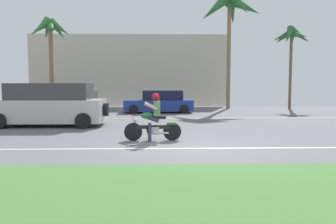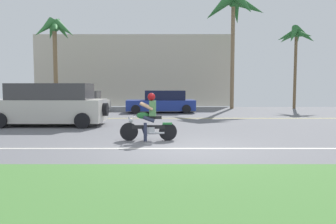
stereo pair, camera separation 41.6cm
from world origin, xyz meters
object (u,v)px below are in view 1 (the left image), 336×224
motorcyclist (153,121)px  suv_nearby (50,105)px  palm_tree_1 (50,33)px  motorcyclist_distant (43,109)px  parked_car_0 (75,102)px  parked_car_1 (159,102)px  palm_tree_0 (230,9)px  palm_tree_2 (291,39)px

motorcyclist → suv_nearby: bearing=138.5°
palm_tree_1 → motorcyclist_distant: palm_tree_1 is taller
parked_car_0 → motorcyclist_distant: size_ratio=3.05×
parked_car_0 → palm_tree_1: size_ratio=0.65×
parked_car_0 → parked_car_1: (5.56, -0.34, 0.02)m
parked_car_0 → motorcyclist_distant: parked_car_0 is taller
palm_tree_0 → motorcyclist_distant: palm_tree_0 is taller
suv_nearby → parked_car_1: size_ratio=1.10×
parked_car_0 → motorcyclist_distant: bearing=-94.5°
motorcyclist → palm_tree_2: palm_tree_2 is taller
suv_nearby → palm_tree_0: size_ratio=0.55×
suv_nearby → parked_car_0: (-0.79, 7.30, -0.24)m
motorcyclist → motorcyclist_distant: size_ratio=1.30×
palm_tree_1 → motorcyclist_distant: (1.74, -6.85, -4.86)m
motorcyclist → palm_tree_2: (10.26, 14.89, 4.66)m
parked_car_0 → palm_tree_2: 16.67m
palm_tree_1 → palm_tree_2: bearing=4.9°
suv_nearby → palm_tree_1: size_ratio=0.76×
suv_nearby → palm_tree_0: 16.17m
motorcyclist → suv_nearby: suv_nearby is taller
palm_tree_0 → palm_tree_2: (4.75, 0.05, -2.19)m
motorcyclist → palm_tree_2: bearing=55.4°
suv_nearby → palm_tree_2: size_ratio=0.79×
motorcyclist_distant → palm_tree_0: bearing=36.5°
suv_nearby → palm_tree_2: (14.83, 10.85, 4.39)m
suv_nearby → palm_tree_0: palm_tree_0 is taller
motorcyclist → palm_tree_0: bearing=69.6°
parked_car_1 → palm_tree_2: bearing=21.1°
motorcyclist → motorcyclist_distant: bearing=131.4°
parked_car_0 → palm_tree_0: palm_tree_0 is taller
parked_car_1 → palm_tree_1: (-7.68, 2.36, 4.75)m
suv_nearby → palm_tree_2: bearing=36.2°
palm_tree_0 → parked_car_0: bearing=-162.2°
parked_car_1 → motorcyclist_distant: size_ratio=3.23×
palm_tree_1 → palm_tree_2: size_ratio=1.04×
palm_tree_2 → motorcyclist_distant: 18.67m
palm_tree_0 → parked_car_1: bearing=-144.2°
suv_nearby → motorcyclist_distant: size_ratio=3.54×
palm_tree_2 → motorcyclist_distant: palm_tree_2 is taller
parked_car_0 → palm_tree_0: bearing=17.8°
parked_car_0 → palm_tree_2: size_ratio=0.68×
motorcyclist → palm_tree_1: palm_tree_1 is taller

